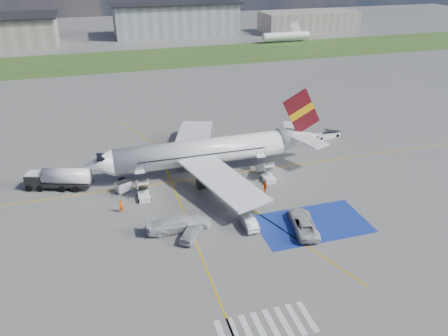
% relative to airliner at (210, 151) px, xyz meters
% --- Properties ---
extents(ground, '(400.00, 400.00, 0.00)m').
position_rel_airliner_xyz_m(ground, '(-1.51, -14.00, -3.39)').
color(ground, '#60605E').
rests_on(ground, ground).
extents(grass_strip, '(400.00, 30.00, 0.01)m').
position_rel_airliner_xyz_m(grass_strip, '(-1.51, 81.00, -3.39)').
color(grass_strip, '#2D4C1E').
rests_on(grass_strip, ground).
extents(taxiway_line_main, '(120.00, 0.20, 0.01)m').
position_rel_airliner_xyz_m(taxiway_line_main, '(-1.51, -2.00, -3.39)').
color(taxiway_line_main, gold).
rests_on(taxiway_line_main, ground).
extents(taxiway_line_cross, '(0.20, 60.00, 0.01)m').
position_rel_airliner_xyz_m(taxiway_line_cross, '(-6.51, -24.00, -3.39)').
color(taxiway_line_cross, gold).
rests_on(taxiway_line_cross, ground).
extents(taxiway_line_diag, '(20.71, 56.45, 0.01)m').
position_rel_airliner_xyz_m(taxiway_line_diag, '(-1.51, -2.00, -3.39)').
color(taxiway_line_diag, gold).
rests_on(taxiway_line_diag, ground).
extents(staging_box, '(14.00, 8.00, 0.01)m').
position_rel_airliner_xyz_m(staging_box, '(8.49, -18.00, -3.39)').
color(staging_box, navy).
rests_on(staging_box, ground).
extents(crosswalk, '(9.00, 4.00, 0.01)m').
position_rel_airliner_xyz_m(crosswalk, '(-3.31, -32.00, -3.39)').
color(crosswalk, silver).
rests_on(crosswalk, ground).
extents(terminal_centre, '(48.00, 18.00, 12.00)m').
position_rel_airliner_xyz_m(terminal_centre, '(18.49, 121.00, 2.61)').
color(terminal_centre, gray).
rests_on(terminal_centre, ground).
extents(terminal_east, '(40.00, 16.00, 8.00)m').
position_rel_airliner_xyz_m(terminal_east, '(73.49, 114.00, 0.61)').
color(terminal_east, gray).
rests_on(terminal_east, ground).
extents(airliner, '(36.81, 32.95, 11.92)m').
position_rel_airliner_xyz_m(airliner, '(0.00, 0.00, 0.00)').
color(airliner, white).
rests_on(airliner, ground).
extents(airstairs_fwd, '(1.90, 5.20, 3.60)m').
position_rel_airliner_xyz_m(airstairs_fwd, '(-11.01, -5.30, -2.77)').
color(airstairs_fwd, white).
rests_on(airstairs_fwd, ground).
extents(airstairs_aft, '(1.90, 5.20, 3.60)m').
position_rel_airliner_xyz_m(airstairs_aft, '(7.49, -5.30, -2.77)').
color(airstairs_aft, white).
rests_on(airstairs_aft, ground).
extents(fuel_tanker, '(9.46, 5.25, 3.14)m').
position_rel_airliner_xyz_m(fuel_tanker, '(-22.20, 0.85, -2.07)').
color(fuel_tanker, black).
rests_on(fuel_tanker, ground).
extents(gpu_cart, '(2.30, 1.92, 1.65)m').
position_rel_airliner_xyz_m(gpu_cart, '(-13.52, -2.86, -2.65)').
color(gpu_cart, white).
rests_on(gpu_cart, ground).
extents(belt_loader, '(5.36, 2.54, 1.56)m').
position_rel_airliner_xyz_m(belt_loader, '(24.21, 6.90, -3.00)').
color(belt_loader, white).
rests_on(belt_loader, ground).
extents(car_silver_a, '(3.96, 4.64, 1.50)m').
position_rel_airliner_xyz_m(car_silver_a, '(-6.77, -16.53, -2.64)').
color(car_silver_a, '#B2B4B9').
rests_on(car_silver_a, ground).
extents(car_silver_b, '(1.55, 4.31, 1.41)m').
position_rel_airliner_xyz_m(car_silver_b, '(0.58, -16.27, -2.69)').
color(car_silver_b, '#B2B5BA').
rests_on(car_silver_b, ground).
extents(van_white_a, '(3.73, 6.06, 2.12)m').
position_rel_airliner_xyz_m(van_white_a, '(6.91, -18.61, -2.33)').
color(van_white_a, silver).
rests_on(van_white_a, ground).
extents(van_white_b, '(6.18, 2.60, 2.40)m').
position_rel_airliner_xyz_m(van_white_b, '(-7.82, -14.37, -2.19)').
color(van_white_b, silver).
rests_on(van_white_b, ground).
extents(crew_fwd, '(0.75, 0.68, 1.72)m').
position_rel_airliner_xyz_m(crew_fwd, '(-14.27, -8.24, -2.53)').
color(crew_fwd, '#F45D0C').
rests_on(crew_fwd, ground).
extents(crew_nose, '(1.02, 1.08, 1.76)m').
position_rel_airliner_xyz_m(crew_nose, '(-18.91, 0.86, -2.51)').
color(crew_nose, orange).
rests_on(crew_nose, ground).
extents(crew_aft, '(0.82, 1.17, 1.84)m').
position_rel_airliner_xyz_m(crew_aft, '(5.69, -8.92, -2.47)').
color(crew_aft, '#E0550B').
rests_on(crew_aft, ground).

